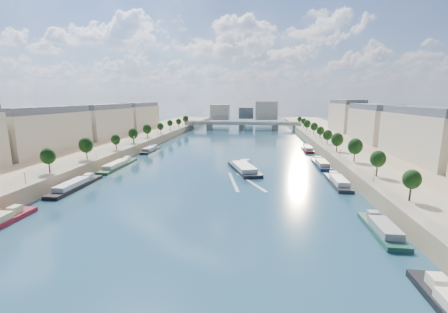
# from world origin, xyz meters

# --- Properties ---
(ground) EXTENTS (700.00, 700.00, 0.00)m
(ground) POSITION_xyz_m (0.00, 100.00, 0.00)
(ground) COLOR #0D2839
(ground) RESTS_ON ground
(quay_left) EXTENTS (44.00, 520.00, 5.00)m
(quay_left) POSITION_xyz_m (-72.00, 100.00, 2.50)
(quay_left) COLOR #9E8460
(quay_left) RESTS_ON ground
(quay_right) EXTENTS (44.00, 520.00, 5.00)m
(quay_right) POSITION_xyz_m (72.00, 100.00, 2.50)
(quay_right) COLOR #9E8460
(quay_right) RESTS_ON ground
(pave_left) EXTENTS (14.00, 520.00, 0.10)m
(pave_left) POSITION_xyz_m (-57.00, 100.00, 5.05)
(pave_left) COLOR gray
(pave_left) RESTS_ON quay_left
(pave_right) EXTENTS (14.00, 520.00, 0.10)m
(pave_right) POSITION_xyz_m (57.00, 100.00, 5.05)
(pave_right) COLOR gray
(pave_right) RESTS_ON quay_right
(trees_left) EXTENTS (4.80, 268.80, 8.26)m
(trees_left) POSITION_xyz_m (-55.00, 102.00, 10.48)
(trees_left) COLOR #382B1E
(trees_left) RESTS_ON ground
(trees_right) EXTENTS (4.80, 268.80, 8.26)m
(trees_right) POSITION_xyz_m (55.00, 110.00, 10.48)
(trees_right) COLOR #382B1E
(trees_right) RESTS_ON ground
(lamps_left) EXTENTS (0.36, 200.36, 4.28)m
(lamps_left) POSITION_xyz_m (-52.50, 90.00, 7.78)
(lamps_left) COLOR black
(lamps_left) RESTS_ON ground
(lamps_right) EXTENTS (0.36, 200.36, 4.28)m
(lamps_right) POSITION_xyz_m (52.50, 105.00, 7.78)
(lamps_right) COLOR black
(lamps_right) RESTS_ON ground
(buildings_left) EXTENTS (16.00, 226.00, 23.20)m
(buildings_left) POSITION_xyz_m (-85.00, 112.00, 16.45)
(buildings_left) COLOR #C1B494
(buildings_left) RESTS_ON ground
(buildings_right) EXTENTS (16.00, 226.00, 23.20)m
(buildings_right) POSITION_xyz_m (85.00, 112.00, 16.45)
(buildings_right) COLOR #C1B494
(buildings_right) RESTS_ON ground
(skyline) EXTENTS (79.00, 42.00, 22.00)m
(skyline) POSITION_xyz_m (3.19, 319.52, 14.66)
(skyline) COLOR #C1B494
(skyline) RESTS_ON ground
(bridge) EXTENTS (112.00, 12.00, 8.15)m
(bridge) POSITION_xyz_m (0.00, 243.83, 5.08)
(bridge) COLOR #C1B79E
(bridge) RESTS_ON ground
(tour_barge) EXTENTS (16.28, 28.38, 3.75)m
(tour_barge) POSITION_xyz_m (10.92, 74.86, 1.02)
(tour_barge) COLOR black
(tour_barge) RESTS_ON ground
(wake) EXTENTS (15.93, 25.68, 0.04)m
(wake) POSITION_xyz_m (10.92, 58.25, 0.02)
(wake) COLOR silver
(wake) RESTS_ON ground
(moored_barges_left) EXTENTS (5.00, 159.96, 3.60)m
(moored_barges_left) POSITION_xyz_m (-45.50, 44.82, 0.84)
(moored_barges_left) COLOR #1D293F
(moored_barges_left) RESTS_ON ground
(moored_barges_right) EXTENTS (5.00, 160.65, 3.60)m
(moored_barges_right) POSITION_xyz_m (45.50, 56.16, 0.84)
(moored_barges_right) COLOR black
(moored_barges_right) RESTS_ON ground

